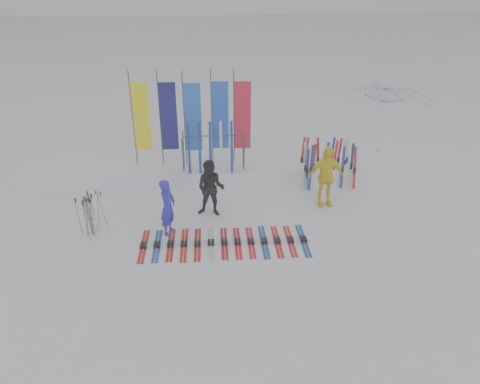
{
  "coord_description": "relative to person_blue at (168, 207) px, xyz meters",
  "views": [
    {
      "loc": [
        -0.6,
        -10.28,
        6.91
      ],
      "look_at": [
        0.2,
        1.6,
        1.0
      ],
      "focal_mm": 35.0,
      "sensor_mm": 36.0,
      "label": 1
    }
  ],
  "objects": [
    {
      "name": "ski_rack",
      "position": [
        1.32,
        3.03,
        0.57
      ],
      "size": [
        2.04,
        0.8,
        1.23
      ],
      "color": "#383A3F",
      "rests_on": "ground"
    },
    {
      "name": "person_blue",
      "position": [
        0.0,
        0.0,
        0.0
      ],
      "size": [
        0.56,
        0.69,
        1.63
      ],
      "primitive_type": "imported",
      "rotation": [
        0.0,
        0.0,
        1.24
      ],
      "color": "#2520BE",
      "rests_on": "ground"
    },
    {
      "name": "ground",
      "position": [
        1.82,
        -1.17,
        -0.81
      ],
      "size": [
        120.0,
        120.0,
        0.0
      ],
      "primitive_type": "plane",
      "color": "white",
      "rests_on": "ground"
    },
    {
      "name": "person_black",
      "position": [
        1.2,
        0.97,
        0.06
      ],
      "size": [
        0.98,
        0.84,
        1.75
      ],
      "primitive_type": "imported",
      "rotation": [
        0.0,
        0.0,
        -0.23
      ],
      "color": "black",
      "rests_on": "ground"
    },
    {
      "name": "ski_row",
      "position": [
        1.52,
        -0.69,
        -0.78
      ],
      "size": [
        4.51,
        1.68,
        0.07
      ],
      "color": "#B40E15",
      "rests_on": "ground"
    },
    {
      "name": "snow_bank",
      "position": [
        1.82,
        3.43,
        -0.51
      ],
      "size": [
        14.0,
        1.6,
        0.6
      ],
      "primitive_type": "cube",
      "color": "white",
      "rests_on": "ground"
    },
    {
      "name": "feather_flags",
      "position": [
        0.65,
        3.66,
        1.43
      ],
      "size": [
        3.94,
        0.22,
        3.2
      ],
      "color": "#383A3F",
      "rests_on": "ground"
    },
    {
      "name": "tent_canopy",
      "position": [
        7.63,
        4.73,
        0.67
      ],
      "size": [
        3.87,
        3.92,
        2.97
      ],
      "primitive_type": "imported",
      "rotation": [
        0.0,
        0.0,
        0.21
      ],
      "color": "white",
      "rests_on": "ground"
    },
    {
      "name": "upright_skis",
      "position": [
        5.15,
        2.95,
        -0.05
      ],
      "size": [
        1.71,
        1.05,
        1.65
      ],
      "color": "navy",
      "rests_on": "ground"
    },
    {
      "name": "person_yellow",
      "position": [
        4.72,
        1.39,
        0.16
      ],
      "size": [
        1.18,
        0.59,
        1.94
      ],
      "primitive_type": "imported",
      "rotation": [
        0.0,
        0.0,
        0.1
      ],
      "color": "yellow",
      "rests_on": "ground"
    },
    {
      "name": "pole_cluster",
      "position": [
        -2.16,
        0.1,
        -0.22
      ],
      "size": [
        0.7,
        0.77,
        1.25
      ],
      "color": "#595B60",
      "rests_on": "ground"
    }
  ]
}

